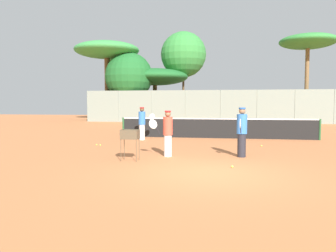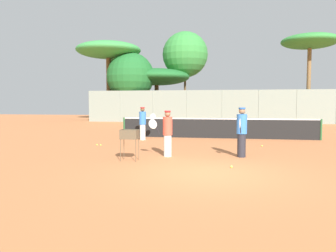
{
  "view_description": "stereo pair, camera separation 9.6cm",
  "coord_description": "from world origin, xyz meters",
  "px_view_note": "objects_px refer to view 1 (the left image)",
  "views": [
    {
      "loc": [
        0.46,
        -8.67,
        1.88
      ],
      "look_at": [
        -1.7,
        3.61,
        1.0
      ],
      "focal_mm": 35.0,
      "sensor_mm": 36.0,
      "label": 1
    },
    {
      "loc": [
        0.56,
        -8.65,
        1.88
      ],
      "look_at": [
        -1.7,
        3.61,
        1.0
      ],
      "focal_mm": 35.0,
      "sensor_mm": 36.0,
      "label": 2
    }
  ],
  "objects_px": {
    "player_white_outfit": "(142,123)",
    "ball_cart": "(130,137)",
    "player_yellow_shirt": "(242,131)",
    "parked_car": "(174,114)",
    "tennis_net": "(217,128)",
    "player_red_cap": "(168,133)"
  },
  "relations": [
    {
      "from": "ball_cart",
      "to": "parked_car",
      "type": "xyz_separation_m",
      "value": [
        -2.64,
        25.74,
        -0.12
      ]
    },
    {
      "from": "parked_car",
      "to": "player_white_outfit",
      "type": "bearing_deg",
      "value": -85.65
    },
    {
      "from": "player_white_outfit",
      "to": "ball_cart",
      "type": "relative_size",
      "value": 1.64
    },
    {
      "from": "player_white_outfit",
      "to": "player_yellow_shirt",
      "type": "height_order",
      "value": "player_yellow_shirt"
    },
    {
      "from": "player_red_cap",
      "to": "parked_car",
      "type": "relative_size",
      "value": 0.38
    },
    {
      "from": "player_white_outfit",
      "to": "player_yellow_shirt",
      "type": "xyz_separation_m",
      "value": [
        4.73,
        -4.55,
        0.03
      ]
    },
    {
      "from": "player_yellow_shirt",
      "to": "parked_car",
      "type": "height_order",
      "value": "player_yellow_shirt"
    },
    {
      "from": "parked_car",
      "to": "player_red_cap",
      "type": "bearing_deg",
      "value": -81.51
    },
    {
      "from": "tennis_net",
      "to": "parked_car",
      "type": "bearing_deg",
      "value": 105.87
    },
    {
      "from": "player_red_cap",
      "to": "player_yellow_shirt",
      "type": "height_order",
      "value": "player_yellow_shirt"
    },
    {
      "from": "tennis_net",
      "to": "player_red_cap",
      "type": "xyz_separation_m",
      "value": [
        -1.53,
        -6.33,
        0.28
      ]
    },
    {
      "from": "tennis_net",
      "to": "player_red_cap",
      "type": "relative_size",
      "value": 6.5
    },
    {
      "from": "player_red_cap",
      "to": "parked_car",
      "type": "bearing_deg",
      "value": -90.21
    },
    {
      "from": "player_white_outfit",
      "to": "player_red_cap",
      "type": "bearing_deg",
      "value": -91.3
    },
    {
      "from": "tennis_net",
      "to": "player_red_cap",
      "type": "height_order",
      "value": "player_red_cap"
    },
    {
      "from": "player_red_cap",
      "to": "parked_car",
      "type": "height_order",
      "value": "player_red_cap"
    },
    {
      "from": "player_yellow_shirt",
      "to": "player_white_outfit",
      "type": "bearing_deg",
      "value": -125.26
    },
    {
      "from": "player_yellow_shirt",
      "to": "tennis_net",
      "type": "bearing_deg",
      "value": -161.71
    },
    {
      "from": "player_yellow_shirt",
      "to": "parked_car",
      "type": "distance_m",
      "value": 25.16
    },
    {
      "from": "player_white_outfit",
      "to": "ball_cart",
      "type": "distance_m",
      "value": 6.03
    },
    {
      "from": "player_yellow_shirt",
      "to": "ball_cart",
      "type": "xyz_separation_m",
      "value": [
        -3.6,
        -1.37,
        -0.12
      ]
    },
    {
      "from": "player_white_outfit",
      "to": "player_yellow_shirt",
      "type": "bearing_deg",
      "value": -69.26
    }
  ]
}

